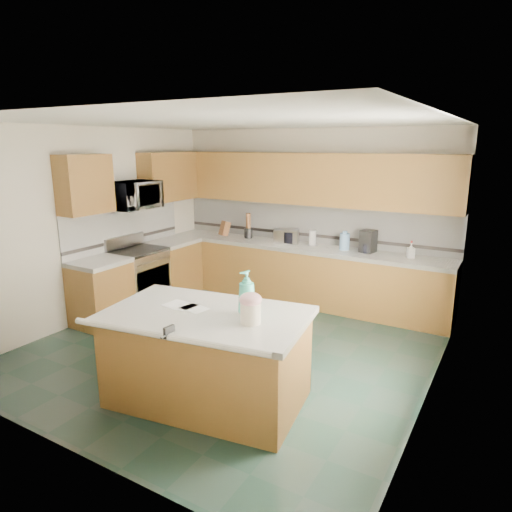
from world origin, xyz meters
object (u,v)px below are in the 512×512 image
Objects in this scene: island_base at (207,360)px; toaster_oven at (286,236)px; soap_bottle_island at (247,293)px; treat_jar at (250,313)px; knife_block at (225,228)px; coffee_maker at (368,241)px; island_top at (206,315)px.

toaster_oven is (-0.73, 3.15, 0.60)m from island_base.
soap_bottle_island reaches higher than toaster_oven.
knife_block is at bearing 144.28° from treat_jar.
soap_bottle_island is 1.70× the size of knife_block.
island_base is 0.77m from treat_jar.
toaster_oven is (1.18, 0.00, -0.02)m from knife_block.
knife_block is at bearing 112.81° from island_base.
soap_bottle_island reaches higher than island_base.
island_base is 5.49× the size of coffee_maker.
coffee_maker reaches higher than island_top.
soap_bottle_island reaches higher than knife_block.
soap_bottle_island is (0.36, 0.14, 0.24)m from island_top.
treat_jar is at bearing -10.54° from island_base.
toaster_oven is at bearing -168.16° from coffee_maker.
toaster_oven is at bearing 125.56° from soap_bottle_island.
toaster_oven is at bearing 94.58° from island_top.
treat_jar is at bearing -34.03° from soap_bottle_island.
treat_jar is at bearing -10.54° from island_top.
soap_bottle_island reaches higher than treat_jar.
toaster_oven is at bearing 24.66° from knife_block.
island_base is 9.47× the size of treat_jar.
island_top is at bearing -143.01° from soap_bottle_island.
island_top is 5.80× the size of coffee_maker.
soap_bottle_island is 3.20m from toaster_oven.
island_base is 0.95× the size of island_top.
soap_bottle_island is (-0.14, 0.16, 0.12)m from treat_jar.
island_top is 10.00× the size of treat_jar.
toaster_oven is (-1.23, 3.17, 0.01)m from treat_jar.
knife_block is 2.50m from coffee_maker.
knife_block reaches higher than toaster_oven.
island_base is at bearing -89.90° from coffee_maker.
treat_jar is 3.40m from toaster_oven.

